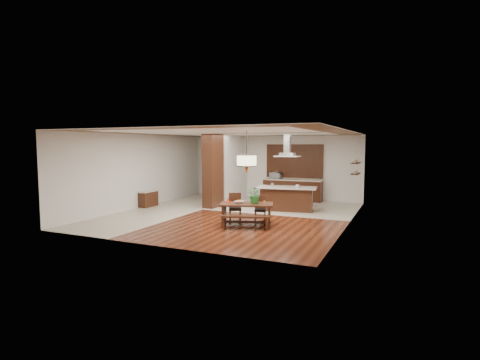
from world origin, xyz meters
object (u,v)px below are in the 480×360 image
at_px(dining_chair_right, 260,209).
at_px(island_cup, 297,186).
at_px(pendant_lantern, 247,152).
at_px(hallway_console, 148,199).
at_px(dining_chair_left, 235,208).
at_px(dining_table, 247,209).
at_px(range_hood, 287,145).
at_px(dining_bench, 245,222).
at_px(microwave, 276,176).
at_px(kitchen_island, 287,198).
at_px(foliage_plant, 255,195).
at_px(fruit_bowl, 239,202).

height_order(dining_chair_right, island_cup, island_cup).
bearing_deg(dining_chair_right, pendant_lantern, -128.66).
xyz_separation_m(hallway_console, dining_chair_left, (4.39, -1.22, 0.14)).
bearing_deg(dining_table, range_hood, 82.27).
bearing_deg(dining_bench, island_cup, 79.18).
relative_size(hallway_console, dining_chair_right, 1.05).
bearing_deg(dining_chair_left, microwave, 68.13).
height_order(dining_table, island_cup, island_cup).
bearing_deg(kitchen_island, dining_chair_right, -103.54).
bearing_deg(pendant_lantern, dining_table, 0.00).
distance_m(pendant_lantern, microwave, 5.76).
distance_m(hallway_console, kitchen_island, 5.51).
bearing_deg(dining_chair_left, foliage_plant, -42.37).
bearing_deg(island_cup, dining_chair_right, -105.48).
xyz_separation_m(dining_chair_right, pendant_lantern, (-0.22, -0.60, 1.83)).
relative_size(foliage_plant, kitchen_island, 0.22).
height_order(dining_chair_left, kitchen_island, same).
bearing_deg(kitchen_island, dining_chair_left, -119.16).
height_order(hallway_console, foliage_plant, foliage_plant).
xyz_separation_m(pendant_lantern, range_hood, (0.40, 2.94, 0.22)).
relative_size(dining_table, foliage_plant, 3.44).
bearing_deg(range_hood, foliage_plant, -93.28).
relative_size(dining_table, dining_chair_left, 1.97).
bearing_deg(dining_chair_right, microwave, 84.47).
distance_m(dining_chair_right, range_hood, 3.11).
distance_m(dining_table, pendant_lantern, 1.75).
xyz_separation_m(dining_bench, range_hood, (0.21, 3.49, 2.26)).
distance_m(foliage_plant, microwave, 5.58).
distance_m(dining_chair_right, microwave, 5.14).
distance_m(foliage_plant, kitchen_island, 2.87).
bearing_deg(kitchen_island, hallway_console, -174.77).
relative_size(hallway_console, dining_table, 0.49).
bearing_deg(dining_table, fruit_bowl, -156.76).
bearing_deg(fruit_bowl, range_hood, 78.61).
bearing_deg(hallway_console, range_hood, 14.46).
distance_m(dining_chair_left, dining_chair_right, 0.81).
relative_size(dining_chair_left, island_cup, 6.94).
xyz_separation_m(dining_bench, pendant_lantern, (-0.19, 0.55, 2.04)).
bearing_deg(dining_chair_left, island_cup, 35.00).
distance_m(dining_bench, kitchen_island, 3.50).
height_order(range_hood, microwave, range_hood).
bearing_deg(dining_chair_left, fruit_bowl, -77.92).
bearing_deg(dining_chair_right, range_hood, 67.20).
bearing_deg(hallway_console, island_cup, 12.34).
bearing_deg(dining_chair_left, pendant_lantern, -57.59).
relative_size(hallway_console, pendant_lantern, 0.67).
bearing_deg(dining_bench, foliage_plant, 86.09).
height_order(dining_bench, dining_chair_right, dining_chair_right).
bearing_deg(dining_chair_right, fruit_bowl, -140.48).
xyz_separation_m(dining_table, dining_chair_left, (-0.54, 0.34, -0.04)).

